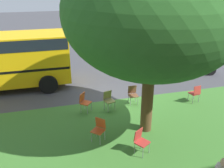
# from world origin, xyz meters

# --- Properties ---
(ground) EXTENTS (80.00, 80.00, 0.00)m
(ground) POSITION_xyz_m (0.00, 0.00, 0.00)
(ground) COLOR #424247
(grass_verge) EXTENTS (48.00, 6.00, 0.01)m
(grass_verge) POSITION_xyz_m (0.00, 3.20, 0.00)
(grass_verge) COLOR #3D752D
(grass_verge) RESTS_ON ground
(street_tree) EXTENTS (5.95, 5.95, 6.64)m
(street_tree) POSITION_xyz_m (-0.56, 3.00, 4.44)
(street_tree) COLOR brown
(street_tree) RESTS_ON ground
(chair_0) EXTENTS (0.59, 0.58, 0.88)m
(chair_0) POSITION_xyz_m (1.53, 0.96, 0.52)
(chair_0) COLOR #C64C1E
(chair_0) RESTS_ON ground
(chair_1) EXTENTS (0.43, 0.43, 0.88)m
(chair_1) POSITION_xyz_m (-0.80, 0.77, 0.52)
(chair_1) COLOR brown
(chair_1) RESTS_ON ground
(chair_2) EXTENTS (0.48, 0.48, 0.88)m
(chair_2) POSITION_xyz_m (-3.71, 1.44, 0.52)
(chair_2) COLOR #B7332D
(chair_2) RESTS_ON ground
(chair_3) EXTENTS (0.52, 0.53, 0.88)m
(chair_3) POSITION_xyz_m (0.44, 1.04, 0.52)
(chair_3) COLOR olive
(chair_3) RESTS_ON ground
(chair_4) EXTENTS (0.57, 0.58, 0.88)m
(chair_4) POSITION_xyz_m (0.16, 4.27, 0.52)
(chair_4) COLOR #B7332D
(chair_4) RESTS_ON ground
(chair_5) EXTENTS (0.59, 0.59, 0.88)m
(chair_5) POSITION_xyz_m (1.36, 3.22, 0.52)
(chair_5) COLOR #C64C1E
(chair_5) RESTS_ON ground
(parked_car) EXTENTS (3.70, 1.92, 1.65)m
(parked_car) POSITION_xyz_m (-5.42, -2.42, 0.84)
(parked_car) COLOR silver
(parked_car) RESTS_ON ground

